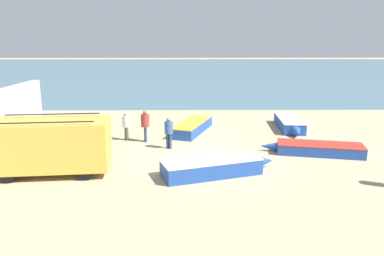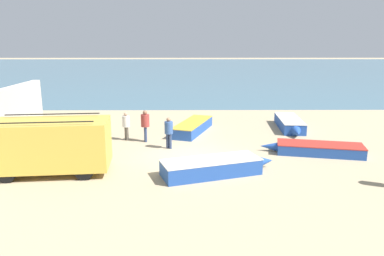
# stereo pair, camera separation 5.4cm
# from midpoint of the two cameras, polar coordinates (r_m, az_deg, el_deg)

# --- Properties ---
(ground_plane) EXTENTS (200.00, 200.00, 0.00)m
(ground_plane) POSITION_cam_midpoint_polar(r_m,az_deg,el_deg) (18.49, -0.32, -4.12)
(ground_plane) COLOR tan
(sea_water) EXTENTS (120.00, 80.00, 0.01)m
(sea_water) POSITION_cam_midpoint_polar(r_m,az_deg,el_deg) (69.86, -0.54, 8.79)
(sea_water) COLOR #477084
(sea_water) RESTS_ON ground_plane
(parked_van) EXTENTS (5.15, 2.63, 2.41)m
(parked_van) POSITION_cam_midpoint_polar(r_m,az_deg,el_deg) (16.79, -21.02, -2.40)
(parked_van) COLOR gold
(parked_van) RESTS_ON ground_plane
(fishing_rowboat_0) EXTENTS (1.59, 4.94, 0.67)m
(fishing_rowboat_0) POSITION_cam_midpoint_polar(r_m,az_deg,el_deg) (24.52, 14.59, 0.63)
(fishing_rowboat_0) COLOR #234CA3
(fishing_rowboat_0) RESTS_ON ground_plane
(fishing_rowboat_1) EXTENTS (2.64, 5.32, 0.64)m
(fishing_rowboat_1) POSITION_cam_midpoint_polar(r_m,az_deg,el_deg) (23.13, 0.18, 0.27)
(fishing_rowboat_1) COLOR #234CA3
(fishing_rowboat_1) RESTS_ON ground_plane
(fishing_rowboat_2) EXTENTS (2.29, 4.48, 0.66)m
(fishing_rowboat_2) POSITION_cam_midpoint_polar(r_m,az_deg,el_deg) (23.36, -18.73, -0.29)
(fishing_rowboat_2) COLOR #234CA3
(fishing_rowboat_2) RESTS_ON ground_plane
(fishing_rowboat_3) EXTENTS (5.09, 2.69, 0.68)m
(fishing_rowboat_3) POSITION_cam_midpoint_polar(r_m,az_deg,el_deg) (15.84, 3.51, -5.89)
(fishing_rowboat_3) COLOR #234CA3
(fishing_rowboat_3) RESTS_ON ground_plane
(fishing_rowboat_4) EXTENTS (5.08, 2.28, 0.53)m
(fishing_rowboat_4) POSITION_cam_midpoint_polar(r_m,az_deg,el_deg) (19.59, 18.39, -3.01)
(fishing_rowboat_4) COLOR #234CA3
(fishing_rowboat_4) RESTS_ON ground_plane
(fisherman_0) EXTENTS (0.43, 0.43, 1.65)m
(fisherman_0) POSITION_cam_midpoint_polar(r_m,az_deg,el_deg) (19.35, -3.64, -0.31)
(fisherman_0) COLOR navy
(fisherman_0) RESTS_ON ground_plane
(fisherman_1) EXTENTS (0.42, 0.42, 1.60)m
(fisherman_1) POSITION_cam_midpoint_polar(r_m,az_deg,el_deg) (21.27, -10.09, 0.67)
(fisherman_1) COLOR #5B564C
(fisherman_1) RESTS_ON ground_plane
(fisherman_3) EXTENTS (0.46, 0.46, 1.77)m
(fisherman_3) POSITION_cam_midpoint_polar(r_m,az_deg,el_deg) (20.79, -7.23, 0.76)
(fisherman_3) COLOR navy
(fisherman_3) RESTS_ON ground_plane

